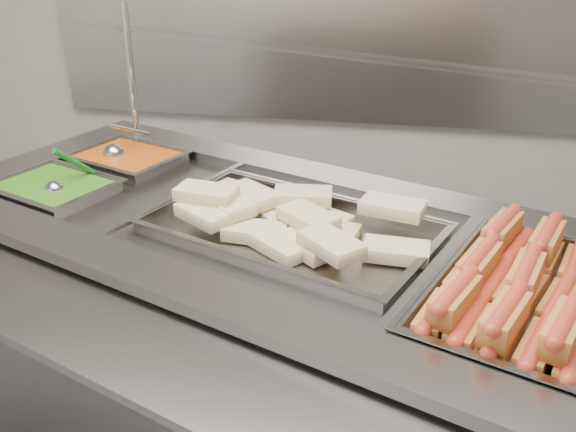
% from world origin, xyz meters
% --- Properties ---
extents(back_panel, '(3.00, 0.04, 1.20)m').
position_xyz_m(back_panel, '(0.00, 2.45, 1.20)').
color(back_panel, '#A8A39D').
rests_on(back_panel, ground).
extents(steam_counter, '(2.09, 1.50, 0.92)m').
position_xyz_m(steam_counter, '(0.09, 0.51, 0.46)').
color(steam_counter, slate).
rests_on(steam_counter, ground).
extents(tray_rail, '(1.79, 1.01, 0.05)m').
position_xyz_m(tray_rail, '(-0.11, 0.02, 0.86)').
color(tray_rail, slate).
rests_on(tray_rail, steam_counter).
extents(sneeze_guard, '(1.67, 0.90, 0.45)m').
position_xyz_m(sneeze_guard, '(0.17, 0.71, 1.28)').
color(sneeze_guard, silver).
rests_on(sneeze_guard, steam_counter).
extents(pan_hotdogs, '(0.53, 0.65, 0.10)m').
position_xyz_m(pan_hotdogs, '(0.68, 0.27, 0.87)').
color(pan_hotdogs, gray).
rests_on(pan_hotdogs, steam_counter).
extents(pan_wraps, '(0.79, 0.64, 0.07)m').
position_xyz_m(pan_wraps, '(0.14, 0.48, 0.89)').
color(pan_wraps, gray).
rests_on(pan_wraps, steam_counter).
extents(pan_beans, '(0.37, 0.34, 0.10)m').
position_xyz_m(pan_beans, '(-0.47, 0.89, 0.87)').
color(pan_beans, gray).
rests_on(pan_beans, steam_counter).
extents(pan_peas, '(0.37, 0.34, 0.10)m').
position_xyz_m(pan_peas, '(-0.58, 0.61, 0.87)').
color(pan_peas, gray).
rests_on(pan_peas, steam_counter).
extents(hotdogs_in_buns, '(0.41, 0.59, 0.12)m').
position_xyz_m(hotdogs_in_buns, '(0.65, 0.26, 0.92)').
color(hotdogs_in_buns, '#AF5924').
rests_on(hotdogs_in_buns, pan_hotdogs).
extents(tortilla_wraps, '(0.65, 0.48, 0.10)m').
position_xyz_m(tortilla_wraps, '(0.13, 0.50, 0.93)').
color(tortilla_wraps, beige).
rests_on(tortilla_wraps, pan_wraps).
extents(ladle, '(0.10, 0.19, 0.14)m').
position_xyz_m(ladle, '(-0.51, 0.89, 0.92)').
color(ladle, '#BCBDC2').
rests_on(ladle, pan_beans).
extents(serving_spoon, '(0.09, 0.17, 0.15)m').
position_xyz_m(serving_spoon, '(-0.55, 0.60, 0.92)').
color(serving_spoon, '#BCBDC2').
rests_on(serving_spoon, pan_peas).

